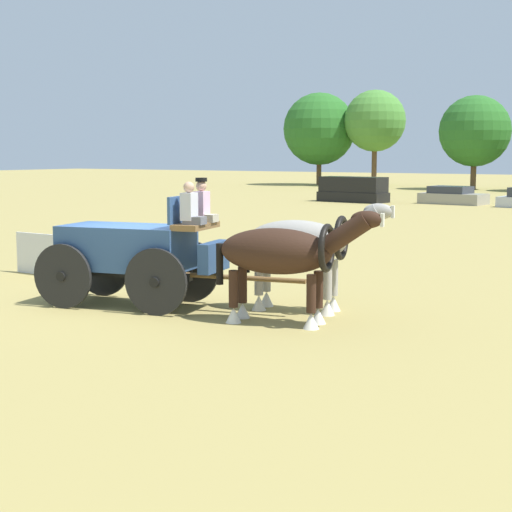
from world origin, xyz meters
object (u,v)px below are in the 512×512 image
draft_horse_near (304,245)px  parked_vehicle_a (353,190)px  parked_vehicle_b (452,196)px  show_wagon (134,250)px  draft_horse_off (283,254)px

draft_horse_near → parked_vehicle_a: 37.12m
draft_horse_near → parked_vehicle_b: bearing=103.5°
show_wagon → parked_vehicle_a: (-11.50, 35.39, -0.39)m
show_wagon → parked_vehicle_b: bearing=98.1°
draft_horse_off → show_wagon: bearing=-178.6°
show_wagon → draft_horse_off: (3.58, 0.09, 0.13)m
show_wagon → parked_vehicle_b: 37.19m
draft_horse_near → parked_vehicle_b: size_ratio=0.73×
draft_horse_off → draft_horse_near: bearing=101.8°
draft_horse_near → parked_vehicle_a: size_ratio=0.65×
show_wagon → draft_horse_off: size_ratio=1.80×
draft_horse_near → draft_horse_off: (0.27, -1.27, -0.04)m
parked_vehicle_b → parked_vehicle_a: bearing=-167.2°
draft_horse_near → parked_vehicle_a: (-14.82, 34.03, -0.56)m
draft_horse_near → parked_vehicle_a: bearing=113.5°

